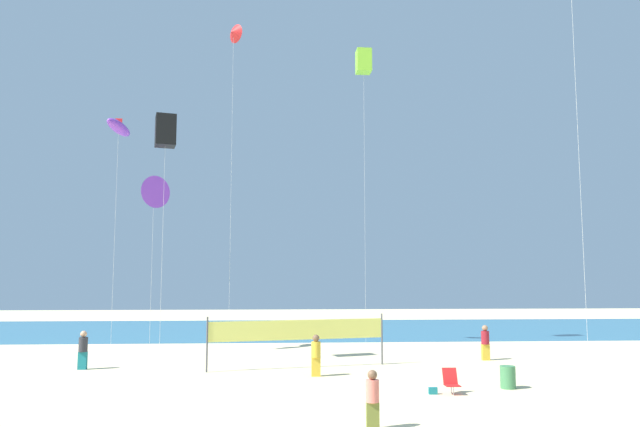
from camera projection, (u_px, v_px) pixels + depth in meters
ground_plane at (304, 423)px, 17.02m from camera, size 120.00×120.00×0.00m
ocean_band at (291, 329)px, 47.67m from camera, size 120.00×20.00×0.01m
beachgoer_mustard_shirt at (316, 354)px, 25.12m from camera, size 0.39×0.39×1.72m
beachgoer_maroon_shirt at (485, 341)px, 29.96m from camera, size 0.40×0.40×1.74m
beachgoer_coral_shirt at (373, 397)px, 16.38m from camera, size 0.36×0.36×1.60m
beachgoer_charcoal_shirt at (83, 349)px, 26.96m from camera, size 0.39×0.39×1.72m
folding_beach_chair at (451, 381)px, 21.30m from camera, size 0.52×0.65×0.89m
trash_barrel at (508, 377)px, 22.32m from camera, size 0.57×0.57×0.83m
volleyball_net at (298, 332)px, 27.43m from camera, size 8.15×1.96×2.40m
beach_handbag at (433, 391)px, 21.20m from camera, size 0.30×0.15×0.24m
kite_violet_inflatable at (119, 128)px, 33.24m from camera, size 1.38×2.06×12.98m
kite_lime_box at (364, 62)px, 38.11m from camera, size 0.96×0.96×18.62m
kite_violet_delta at (154, 192)px, 33.10m from camera, size 1.59×1.49×9.74m
kite_red_delta at (234, 34)px, 36.02m from camera, size 1.08×1.11×19.42m
kite_black_box at (166, 131)px, 29.11m from camera, size 1.18×1.18×12.02m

